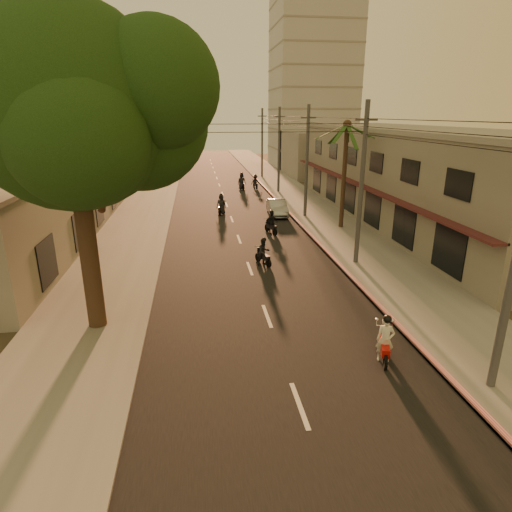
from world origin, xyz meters
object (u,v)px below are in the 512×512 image
(scooter_red, at_px, (385,340))
(scooter_far_c, at_px, (242,182))
(scooter_far_b, at_px, (255,182))
(parked_car, at_px, (277,208))
(broadleaf_tree, at_px, (83,108))
(scooter_mid_a, at_px, (264,252))
(scooter_mid_b, at_px, (271,223))
(scooter_far_a, at_px, (221,205))
(palm_tree, at_px, (347,131))

(scooter_red, height_order, scooter_far_c, scooter_far_c)
(scooter_far_b, relative_size, parked_car, 0.41)
(broadleaf_tree, xyz_separation_m, scooter_mid_a, (7.49, 6.41, -7.72))
(scooter_mid_b, height_order, parked_car, scooter_mid_b)
(scooter_mid_a, distance_m, scooter_far_a, 13.52)
(broadleaf_tree, bearing_deg, scooter_far_b, 71.98)
(broadleaf_tree, distance_m, scooter_far_b, 35.27)
(scooter_red, height_order, scooter_mid_a, scooter_red)
(broadleaf_tree, height_order, scooter_mid_a, broadleaf_tree)
(palm_tree, xyz_separation_m, scooter_far_b, (-3.96, 18.88, -6.38))
(scooter_mid_b, bearing_deg, scooter_far_a, 96.62)
(broadleaf_tree, height_order, scooter_mid_b, broadleaf_tree)
(broadleaf_tree, bearing_deg, scooter_far_a, 73.44)
(scooter_far_c, bearing_deg, broadleaf_tree, -113.26)
(broadleaf_tree, bearing_deg, scooter_mid_b, 55.02)
(scooter_mid_a, height_order, scooter_far_b, scooter_far_b)
(scooter_red, xyz_separation_m, scooter_far_c, (-1.14, 36.27, 0.11))
(scooter_far_c, bearing_deg, scooter_mid_b, -97.35)
(palm_tree, relative_size, scooter_mid_a, 4.98)
(broadleaf_tree, distance_m, scooter_far_c, 34.23)
(scooter_mid_b, distance_m, scooter_far_b, 19.81)
(scooter_mid_a, bearing_deg, scooter_red, -98.65)
(scooter_far_b, bearing_deg, palm_tree, -86.61)
(scooter_mid_a, bearing_deg, scooter_far_c, 64.00)
(scooter_far_a, relative_size, scooter_far_c, 0.90)
(scooter_red, height_order, scooter_far_a, scooter_far_a)
(scooter_mid_a, height_order, parked_car, scooter_mid_a)
(scooter_far_a, relative_size, parked_car, 0.44)
(scooter_red, xyz_separation_m, parked_car, (0.47, 22.94, -0.11))
(scooter_mid_b, relative_size, scooter_far_a, 0.96)
(scooter_far_a, relative_size, scooter_far_b, 1.07)
(broadleaf_tree, bearing_deg, scooter_mid_a, 40.57)
(broadleaf_tree, height_order, palm_tree, broadleaf_tree)
(scooter_mid_a, xyz_separation_m, scooter_mid_b, (1.59, 6.57, 0.04))
(scooter_red, bearing_deg, palm_tree, 94.71)
(scooter_far_b, bearing_deg, broadleaf_tree, -116.48)
(scooter_red, distance_m, scooter_far_c, 36.29)
(scooter_mid_a, bearing_deg, scooter_mid_b, 53.71)
(scooter_mid_a, xyz_separation_m, scooter_far_c, (1.49, 25.73, 0.14))
(scooter_red, xyz_separation_m, scooter_mid_b, (-1.04, 17.11, 0.01))
(scooter_red, distance_m, scooter_mid_b, 17.14)
(palm_tree, xyz_separation_m, scooter_red, (-4.49, -17.98, -6.36))
(scooter_mid_a, bearing_deg, scooter_far_a, 74.09)
(parked_car, bearing_deg, scooter_far_c, 98.72)
(scooter_red, relative_size, scooter_far_a, 0.97)
(palm_tree, height_order, scooter_mid_b, palm_tree)
(scooter_mid_a, xyz_separation_m, scooter_far_a, (-1.59, 13.42, 0.07))
(scooter_far_b, xyz_separation_m, parked_car, (-0.05, -13.92, -0.09))
(broadleaf_tree, xyz_separation_m, scooter_red, (10.13, -4.13, -7.69))
(scooter_far_b, bearing_deg, scooter_mid_a, -105.30)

